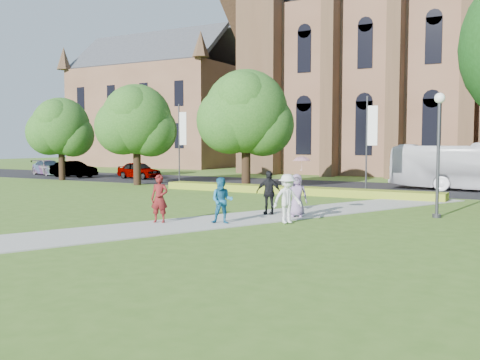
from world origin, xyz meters
The scene contains 20 objects.
ground centered at (0.00, 0.00, 0.00)m, with size 160.00×160.00×0.00m, color #41671F.
road centered at (0.00, 20.00, 0.01)m, with size 160.00×10.00×0.02m, color black.
footpath centered at (0.00, 1.00, 0.02)m, with size 3.20×30.00×0.04m, color #B2B2A8.
flower_hedge centered at (-2.00, 13.20, 0.23)m, with size 18.00×1.40×0.45m, color gold.
building_west centered at (-34.00, 42.00, 9.21)m, with size 22.00×14.00×18.30m.
streetlamp centered at (7.50, 6.50, 3.30)m, with size 0.44×0.44×5.24m.
street_tree_0 centered at (-15.00, 14.00, 4.87)m, with size 5.20×5.20×7.50m.
street_tree_1 centered at (-6.00, 14.50, 5.22)m, with size 5.60×5.60×8.05m.
street_tree_2 centered at (-24.00, 15.00, 4.53)m, with size 4.80×4.80×6.95m.
banner_pole_0 centered at (2.11, 15.20, 3.39)m, with size 0.70×0.10×6.00m.
banner_pole_1 centered at (-11.89, 15.20, 3.39)m, with size 0.70×0.10×6.00m.
car_0 centered at (-19.35, 19.44, 0.75)m, with size 1.73×4.31×1.47m, color gray.
car_1 centered at (-25.92, 18.15, 0.75)m, with size 1.55×4.43×1.46m, color gray.
car_2 centered at (-30.63, 19.42, 0.73)m, with size 1.99×4.90×1.42m, color gray.
pedestrian_0 centered at (-1.74, -0.51, 0.98)m, with size 0.69×0.45×1.88m, color maroon.
pedestrian_1 centered at (0.53, 0.46, 0.93)m, with size 0.87×0.68×1.79m, color #1C628C.
pedestrian_2 centered at (2.68, 1.81, 0.99)m, with size 1.23×0.71×1.91m, color silver.
pedestrian_3 centered at (0.92, 3.76, 0.99)m, with size 1.12×0.46×1.90m, color black.
pedestrian_4 centered at (2.31, 3.62, 0.95)m, with size 0.89×0.58×1.81m, color gray.
parasol centered at (2.49, 3.72, 2.18)m, with size 0.73×0.73×0.64m, color #C58B98.
Camera 1 is at (11.10, -17.16, 3.16)m, focal length 40.00 mm.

